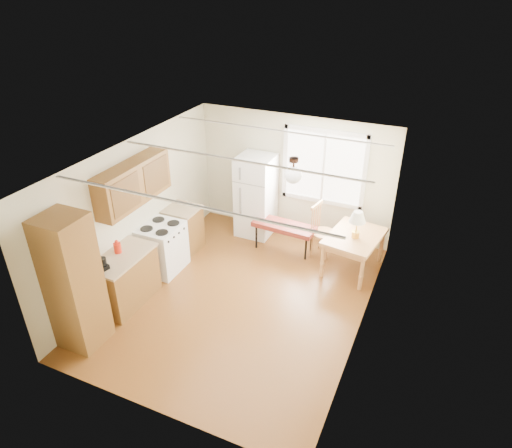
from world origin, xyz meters
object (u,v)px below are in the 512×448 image
Objects in this scene: refrigerator at (256,196)px; chair at (320,226)px; bench at (284,227)px; dining_table at (354,240)px.

refrigerator is 1.63× the size of chair.
refrigerator is at bearing -178.61° from chair.
bench is at bearing -26.68° from refrigerator.
chair reaches higher than dining_table.
bench is at bearing -155.73° from chair.
bench is 1.21× the size of chair.
refrigerator is at bearing 156.62° from bench.
refrigerator reaches higher than dining_table.
dining_table is 1.23× the size of chair.
chair is at bearing -9.04° from refrigerator.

